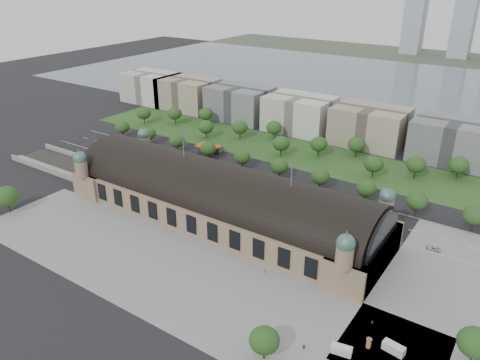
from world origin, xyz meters
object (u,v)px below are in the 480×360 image
Objects in this scene: van_south at (340,350)px; bus_mid at (284,198)px; pedestrian_2 at (372,322)px; van_east at (392,348)px; traffic_car_3 at (228,175)px; traffic_car_0 at (110,146)px; parked_car_0 at (135,162)px; petrol_station at (213,148)px; traffic_car_2 at (158,161)px; traffic_car_6 at (433,248)px; parked_car_2 at (187,180)px; pedestrian_4 at (304,347)px; traffic_car_1 at (146,154)px; parked_car_4 at (181,178)px; traffic_car_4 at (297,201)px; parked_car_1 at (136,162)px; bus_west at (263,191)px; traffic_car_5 at (369,215)px; parked_car_3 at (159,170)px; pedestrian_0 at (265,272)px; parked_car_6 at (197,182)px; advertising_column at (369,343)px; parked_car_5 at (177,175)px; bus_east at (285,199)px.

bus_mid is at bearing 118.35° from van_south.
bus_mid is 6.70× the size of pedestrian_2.
traffic_car_3 is at bearing 154.84° from van_east.
parked_car_0 is at bearing 75.07° from traffic_car_0.
petrol_station is at bearing 69.41° from bus_mid.
parked_car_0 is (-10.00, -8.37, -0.07)m from traffic_car_2.
parked_car_2 is (-125.58, -4.31, 0.03)m from traffic_car_6.
bus_mid reaches higher than pedestrian_4.
traffic_car_6 is at bearing -85.85° from traffic_car_1.
traffic_car_6 is at bearing 71.51° from parked_car_4.
van_south is at bearing 34.39° from parked_car_2.
traffic_car_2 is 0.84× the size of van_south.
traffic_car_4 is at bearing -84.61° from traffic_car_1.
traffic_car_4 is at bearing 10.31° from pedestrian_2.
traffic_car_6 is 63.93m from van_east.
bus_west reaches higher than parked_car_1.
traffic_car_3 reaches higher than traffic_car_5.
pedestrian_4 is (148.02, -75.39, 0.13)m from parked_car_0.
traffic_car_5 is 0.76× the size of parked_car_1.
parked_car_3 is 155.63m from van_south.
pedestrian_0 is at bearing -143.70° from traffic_car_3.
parked_car_6 is at bearing -71.66° from pedestrian_4.
traffic_car_4 is 1.26× the size of advertising_column.
traffic_car_0 is at bearing -96.13° from traffic_car_4.
traffic_car_6 is (65.40, -6.40, 0.07)m from traffic_car_4.
traffic_car_0 is 66.36m from parked_car_5.
pedestrian_0 is (99.66, -49.68, 0.25)m from parked_car_3.
traffic_car_5 is (168.73, 4.53, -0.05)m from traffic_car_0.
van_east is (169.69, -61.38, 0.60)m from parked_car_1.
van_south reaches higher than parked_car_2.
pedestrian_4 is at bearing -141.78° from bus_mid.
parked_car_2 is 54.69m from bus_mid.
traffic_car_3 is at bearing 80.59° from bus_east.
pedestrian_0 is 1.21× the size of pedestrian_2.
bus_west reaches higher than traffic_car_6.
pedestrian_4 is (-15.57, -11.61, -0.91)m from advertising_column.
traffic_car_4 is 0.33× the size of bus_east.
bus_mid reaches higher than traffic_car_4.
parked_car_3 is 111.36m from pedestrian_0.
petrol_station is 168.09m from pedestrian_4.
traffic_car_3 is at bearing -79.74° from pedestrian_4.
advertising_column is at bearing -178.62° from pedestrian_4.
parked_car_0 is (4.34, -13.17, -0.07)m from traffic_car_1.
bus_mid is at bearing 13.99° from pedestrian_2.
petrol_station is 2.94× the size of parked_car_5.
bus_west reaches higher than bus_east.
traffic_car_5 is 52.71m from bus_west.
bus_mid is at bearing 103.32° from traffic_car_5.
bus_mid is 89.76m from pedestrian_2.
parked_car_4 is (-64.34, -10.71, 0.06)m from traffic_car_4.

